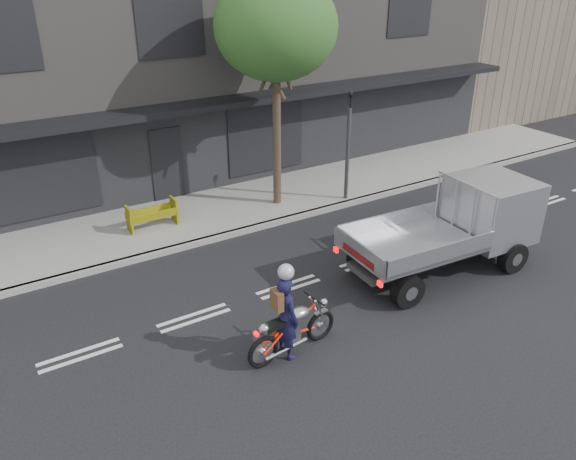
# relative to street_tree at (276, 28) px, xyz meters

# --- Properties ---
(ground) EXTENTS (80.00, 80.00, 0.00)m
(ground) POSITION_rel_street_tree_xyz_m (-2.20, -4.20, -5.28)
(ground) COLOR black
(ground) RESTS_ON ground
(sidewalk) EXTENTS (32.00, 3.20, 0.15)m
(sidewalk) POSITION_rel_street_tree_xyz_m (-2.20, 0.50, -5.20)
(sidewalk) COLOR gray
(sidewalk) RESTS_ON ground
(kerb) EXTENTS (32.00, 0.20, 0.15)m
(kerb) POSITION_rel_street_tree_xyz_m (-2.20, -1.10, -5.20)
(kerb) COLOR gray
(kerb) RESTS_ON ground
(building_main) EXTENTS (26.00, 10.00, 8.00)m
(building_main) POSITION_rel_street_tree_xyz_m (-2.20, 7.10, -1.28)
(building_main) COLOR slate
(building_main) RESTS_ON ground
(street_tree) EXTENTS (3.40, 3.40, 6.74)m
(street_tree) POSITION_rel_street_tree_xyz_m (0.00, 0.00, 0.00)
(street_tree) COLOR #382B21
(street_tree) RESTS_ON ground
(traffic_light_pole) EXTENTS (0.12, 0.12, 3.50)m
(traffic_light_pole) POSITION_rel_street_tree_xyz_m (2.00, -0.85, -3.63)
(traffic_light_pole) COLOR #2D2D30
(traffic_light_pole) RESTS_ON ground
(motorcycle) EXTENTS (2.09, 0.61, 1.07)m
(motorcycle) POSITION_rel_street_tree_xyz_m (-3.40, -6.29, -4.73)
(motorcycle) COLOR black
(motorcycle) RESTS_ON ground
(rider) EXTENTS (0.47, 0.66, 1.73)m
(rider) POSITION_rel_street_tree_xyz_m (-3.55, -6.29, -4.41)
(rider) COLOR #141233
(rider) RESTS_ON ground
(flatbed_ute) EXTENTS (4.95, 2.28, 2.24)m
(flatbed_ute) POSITION_rel_street_tree_xyz_m (2.42, -5.57, -4.00)
(flatbed_ute) COLOR black
(flatbed_ute) RESTS_ON ground
(construction_barrier) EXTENTS (1.40, 0.56, 0.78)m
(construction_barrier) POSITION_rel_street_tree_xyz_m (-3.89, 0.11, -4.74)
(construction_barrier) COLOR #F8EC0D
(construction_barrier) RESTS_ON sidewalk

